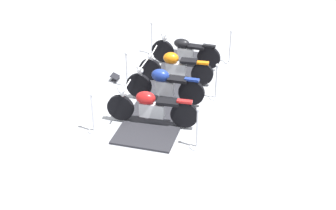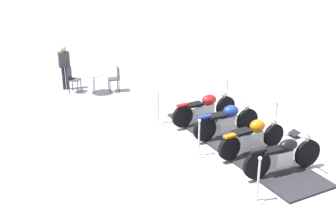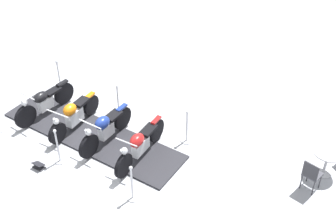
# 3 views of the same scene
# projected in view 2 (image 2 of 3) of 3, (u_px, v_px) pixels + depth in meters

# --- Properties ---
(ground_plane) EXTENTS (80.00, 80.00, 0.00)m
(ground_plane) POSITION_uv_depth(u_px,v_px,m) (238.00, 145.00, 11.96)
(ground_plane) COLOR #A8AAB2
(display_platform) EXTENTS (5.64, 4.33, 0.06)m
(display_platform) POSITION_uv_depth(u_px,v_px,m) (238.00, 145.00, 11.96)
(display_platform) COLOR #28282D
(display_platform) RESTS_ON ground_plane
(motorcycle_black) EXTENTS (1.20, 1.99, 1.05)m
(motorcycle_black) POSITION_uv_depth(u_px,v_px,m) (284.00, 154.00, 10.31)
(motorcycle_black) COLOR black
(motorcycle_black) RESTS_ON display_platform
(motorcycle_copper) EXTENTS (1.39, 1.83, 0.94)m
(motorcycle_copper) POSITION_uv_depth(u_px,v_px,m) (253.00, 136.00, 11.30)
(motorcycle_copper) COLOR black
(motorcycle_copper) RESTS_ON display_platform
(motorcycle_navy) EXTENTS (1.27, 1.89, 1.03)m
(motorcycle_navy) POSITION_uv_depth(u_px,v_px,m) (228.00, 120.00, 12.27)
(motorcycle_navy) COLOR black
(motorcycle_navy) RESTS_ON display_platform
(motorcycle_maroon) EXTENTS (1.44, 1.94, 1.00)m
(motorcycle_maroon) POSITION_uv_depth(u_px,v_px,m) (206.00, 107.00, 13.27)
(motorcycle_maroon) COLOR black
(motorcycle_maroon) RESTS_ON display_platform
(stanchion_right_mid) EXTENTS (0.30, 0.30, 1.10)m
(stanchion_right_mid) POSITION_uv_depth(u_px,v_px,m) (275.00, 124.00, 12.38)
(stanchion_right_mid) COLOR silver
(stanchion_right_mid) RESTS_ON ground_plane
(stanchion_right_rear) EXTENTS (0.29, 0.29, 1.08)m
(stanchion_right_rear) POSITION_uv_depth(u_px,v_px,m) (227.00, 99.00, 14.42)
(stanchion_right_rear) COLOR silver
(stanchion_right_rear) RESTS_ON ground_plane
(stanchion_left_rear) EXTENTS (0.33, 0.33, 1.07)m
(stanchion_left_rear) POSITION_uv_depth(u_px,v_px,m) (158.00, 113.00, 13.31)
(stanchion_left_rear) COLOR silver
(stanchion_left_rear) RESTS_ON ground_plane
(stanchion_left_front) EXTENTS (0.32, 0.32, 1.11)m
(stanchion_left_front) POSITION_uv_depth(u_px,v_px,m) (258.00, 187.00, 9.25)
(stanchion_left_front) COLOR silver
(stanchion_left_front) RESTS_ON ground_plane
(stanchion_left_mid) EXTENTS (0.33, 0.33, 1.05)m
(stanchion_left_mid) POSITION_uv_depth(u_px,v_px,m) (199.00, 144.00, 11.29)
(stanchion_left_mid) COLOR silver
(stanchion_left_mid) RESTS_ON ground_plane
(info_placard) EXTENTS (0.39, 0.35, 0.19)m
(info_placard) POSITION_uv_depth(u_px,v_px,m) (294.00, 135.00, 12.47)
(info_placard) COLOR #333338
(info_placard) RESTS_ON ground_plane
(cafe_table) EXTENTS (0.81, 0.81, 0.75)m
(cafe_table) POSITION_uv_depth(u_px,v_px,m) (94.00, 79.00, 15.93)
(cafe_table) COLOR #B7B7BC
(cafe_table) RESTS_ON ground_plane
(cafe_chair_near_table) EXTENTS (0.52, 0.52, 0.94)m
(cafe_chair_near_table) POSITION_uv_depth(u_px,v_px,m) (115.00, 77.00, 16.15)
(cafe_chair_near_table) COLOR #2D2D33
(cafe_chair_near_table) RESTS_ON ground_plane
(cafe_chair_across_table) EXTENTS (0.43, 0.43, 0.96)m
(cafe_chair_across_table) POSITION_uv_depth(u_px,v_px,m) (72.00, 78.00, 16.05)
(cafe_chair_across_table) COLOR #2D2D33
(cafe_chair_across_table) RESTS_ON ground_plane
(bystander_person) EXTENTS (0.39, 0.46, 1.69)m
(bystander_person) POSITION_uv_depth(u_px,v_px,m) (64.00, 64.00, 16.24)
(bystander_person) COLOR #23232D
(bystander_person) RESTS_ON ground_plane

